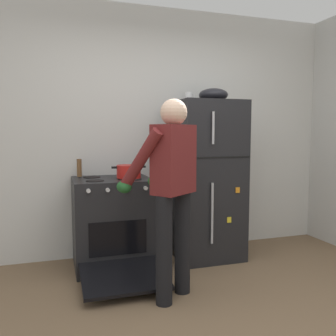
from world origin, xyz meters
name	(u,v)px	position (x,y,z in m)	size (l,w,h in m)	color
kitchen_wall_back	(148,132)	(0.00, 1.95, 1.35)	(6.00, 0.10, 2.70)	silver
refrigerator	(206,180)	(0.54, 1.57, 0.83)	(0.68, 0.72, 1.67)	black
stove_range	(113,224)	(-0.47, 1.55, 0.44)	(0.76, 1.20, 0.89)	black
person_cook	(170,182)	(-0.14, 0.73, 0.95)	(0.64, 0.67, 1.60)	black
red_pot	(129,171)	(-0.31, 1.52, 0.96)	(0.34, 0.24, 0.13)	red
coffee_mug	(189,97)	(0.36, 1.62, 1.72)	(0.11, 0.08, 0.10)	silver
pepper_mill	(79,168)	(-0.77, 1.77, 0.98)	(0.05, 0.05, 0.18)	brown
mixing_bowl	(213,95)	(0.62, 1.57, 1.74)	(0.31, 0.31, 0.14)	black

